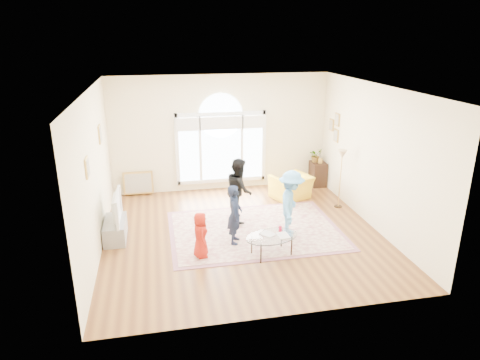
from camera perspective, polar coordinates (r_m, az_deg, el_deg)
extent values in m
plane|color=brown|center=(9.60, 0.37, -7.12)|extent=(6.00, 6.00, 0.00)
plane|color=beige|center=(11.86, -2.58, 6.23)|extent=(6.00, 0.00, 6.00)
plane|color=beige|center=(6.29, 5.99, -5.86)|extent=(6.00, 0.00, 6.00)
plane|color=beige|center=(8.92, -18.83, 0.82)|extent=(0.00, 6.00, 6.00)
plane|color=beige|center=(10.04, 17.43, 2.95)|extent=(0.00, 6.00, 6.00)
plane|color=white|center=(8.67, 0.42, 12.20)|extent=(6.00, 6.00, 0.00)
cube|color=white|center=(12.20, -2.46, -0.01)|extent=(2.50, 0.08, 0.10)
cube|color=white|center=(11.71, -2.59, 8.81)|extent=(2.50, 0.08, 0.10)
cube|color=white|center=(11.80, -8.39, 3.97)|extent=(0.10, 0.08, 2.00)
cube|color=white|center=(12.16, 3.19, 4.60)|extent=(0.10, 0.08, 2.00)
cube|color=#C6E2FF|center=(11.82, -6.82, 4.07)|extent=(0.55, 0.02, 1.80)
cube|color=#C6E2FF|center=(12.08, 1.69, 4.53)|extent=(0.55, 0.02, 1.80)
cube|color=#C6E2FF|center=(11.92, -2.52, 4.31)|extent=(1.10, 0.02, 1.80)
cylinder|color=#C6E2FF|center=(11.72, -2.58, 8.57)|extent=(1.20, 0.02, 1.20)
cube|color=white|center=(11.84, -5.32, 4.14)|extent=(0.07, 0.04, 1.80)
cube|color=white|center=(12.01, 0.25, 4.44)|extent=(0.07, 0.04, 1.80)
cube|color=white|center=(11.58, -6.92, 7.41)|extent=(0.65, 0.12, 0.35)
cube|color=white|center=(11.68, -2.51, 7.63)|extent=(1.20, 0.12, 0.35)
cube|color=white|center=(11.85, 1.81, 7.80)|extent=(0.65, 0.12, 0.35)
cube|color=tan|center=(10.04, -18.18, 5.83)|extent=(0.03, 0.34, 0.40)
cube|color=#ADA38E|center=(10.04, -18.08, 5.84)|extent=(0.01, 0.28, 0.34)
cube|color=tan|center=(7.95, -19.72, 1.57)|extent=(0.03, 0.30, 0.36)
cube|color=#ADA38E|center=(7.95, -19.59, 1.58)|extent=(0.01, 0.24, 0.30)
cube|color=tan|center=(11.71, 12.84, 7.85)|extent=(0.03, 0.28, 0.34)
cube|color=#ADA38E|center=(11.70, 12.76, 7.85)|extent=(0.01, 0.22, 0.28)
cube|color=tan|center=(11.80, 12.69, 5.80)|extent=(0.03, 0.28, 0.34)
cube|color=#ADA38E|center=(11.79, 12.61, 5.80)|extent=(0.01, 0.22, 0.28)
cube|color=tan|center=(12.06, 12.10, 7.21)|extent=(0.03, 0.26, 0.32)
cube|color=#ADA38E|center=(12.06, 12.02, 7.21)|extent=(0.01, 0.20, 0.26)
cube|color=beige|center=(9.73, 1.99, -6.69)|extent=(3.60, 2.60, 0.02)
cube|color=#925A6A|center=(9.73, 1.99, -6.71)|extent=(3.80, 2.80, 0.01)
cube|color=gray|center=(9.67, -16.28, -6.37)|extent=(0.45, 1.00, 0.42)
imported|color=black|center=(9.46, -16.57, -3.52)|extent=(0.14, 1.07, 0.62)
cube|color=#62D9D5|center=(9.45, -16.03, -3.49)|extent=(0.02, 0.88, 0.50)
ellipsoid|color=silver|center=(8.57, 4.26, -7.52)|extent=(1.22, 0.94, 0.02)
cylinder|color=black|center=(8.97, 5.55, -7.76)|extent=(0.03, 0.03, 0.40)
cylinder|color=black|center=(8.67, 1.57, -8.68)|extent=(0.03, 0.03, 0.40)
cylinder|color=black|center=(8.68, 6.89, -8.81)|extent=(0.03, 0.03, 0.40)
cylinder|color=black|center=(8.37, 2.80, -9.82)|extent=(0.03, 0.03, 0.40)
imported|color=#B2A58C|center=(8.53, 3.23, -7.44)|extent=(0.34, 0.36, 0.03)
imported|color=#B2A58C|center=(8.55, 5.11, -7.47)|extent=(0.23, 0.31, 0.02)
cylinder|color=#B8163B|center=(8.73, 5.38, -6.52)|extent=(0.07, 0.07, 0.12)
imported|color=yellow|center=(11.54, 6.83, -0.94)|extent=(1.20, 1.13, 0.63)
cube|color=black|center=(12.61, 10.33, 0.81)|extent=(0.40, 0.50, 0.70)
cylinder|color=black|center=(11.28, 12.94, -3.44)|extent=(0.20, 0.20, 0.02)
cylinder|color=gold|center=(11.04, 13.19, -0.25)|extent=(0.02, 0.02, 1.35)
cone|color=#CCB284|center=(10.83, 13.48, 3.36)|extent=(0.30, 0.30, 0.22)
cylinder|color=white|center=(12.64, 9.89, 0.88)|extent=(0.20, 0.20, 0.70)
imported|color=#33722D|center=(12.48, 10.03, 3.28)|extent=(0.45, 0.43, 0.40)
cube|color=tan|center=(12.11, -13.29, -1.92)|extent=(0.80, 0.14, 0.62)
imported|color=#AE1D10|center=(8.47, -5.30, -7.31)|extent=(0.32, 0.47, 0.93)
imported|color=#161E35|center=(8.92, -0.70, -4.59)|extent=(0.42, 0.53, 1.28)
imported|color=black|center=(9.94, -0.12, -1.31)|extent=(0.62, 0.77, 1.51)
imported|color=#5EAAEA|center=(9.24, 6.81, -3.19)|extent=(0.88, 1.09, 1.48)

